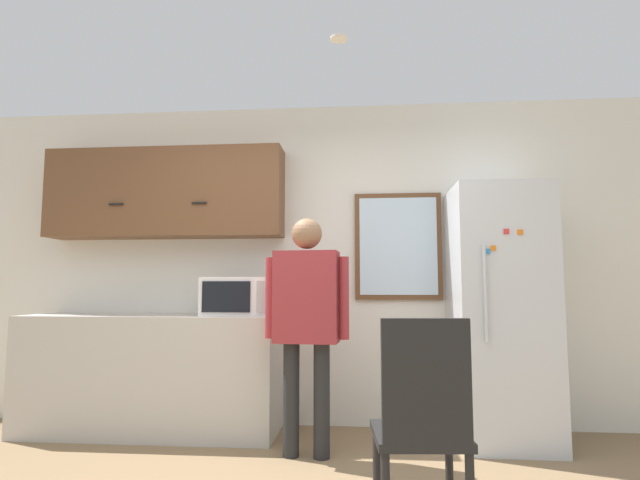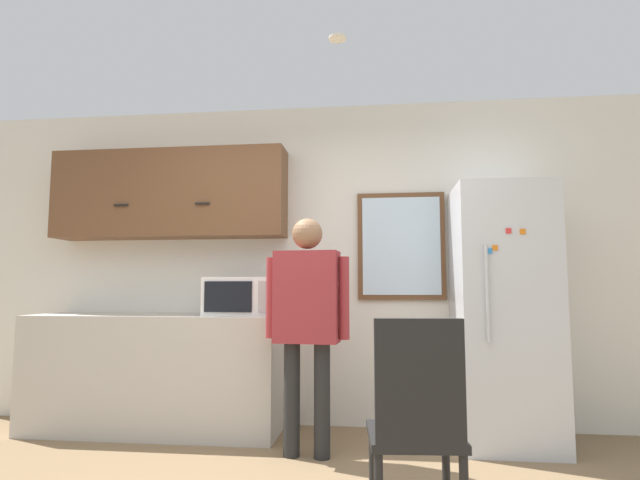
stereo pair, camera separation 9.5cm
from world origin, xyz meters
name	(u,v)px [view 1 (the left image)]	position (x,y,z in m)	size (l,w,h in m)	color
back_wall	(308,262)	(0.00, 1.98, 1.35)	(6.00, 0.06, 2.70)	silver
counter	(152,373)	(-1.20, 1.64, 0.46)	(2.00, 0.62, 0.91)	#BCB7AD
upper_cabinets	(166,194)	(-1.20, 1.80, 1.92)	(2.00, 0.33, 0.75)	brown
microwave	(239,296)	(-0.50, 1.59, 1.06)	(0.52, 0.39, 0.29)	white
person	(307,310)	(0.08, 1.18, 0.98)	(0.58, 0.25, 1.61)	black
refrigerator	(500,313)	(1.48, 1.60, 0.94)	(0.68, 0.72, 1.88)	silver
chair	(422,418)	(0.73, 0.13, 0.53)	(0.46, 0.46, 0.99)	black
window	(398,246)	(0.76, 1.94, 1.48)	(0.72, 0.05, 0.89)	brown
ceiling_light	(339,39)	(0.33, 0.73, 2.68)	(0.11, 0.11, 0.01)	white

